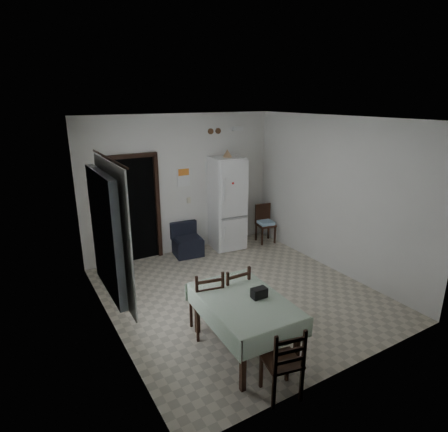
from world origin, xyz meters
TOP-DOWN VIEW (x-y plane):
  - ground at (0.00, 0.00)m, footprint 4.50×4.50m
  - ceiling at (0.00, 0.00)m, footprint 4.20×4.50m
  - wall_back at (0.00, 2.25)m, footprint 4.20×0.02m
  - wall_front at (0.00, -2.25)m, footprint 4.20×0.02m
  - wall_left at (-2.10, 0.00)m, footprint 0.02×4.50m
  - wall_right at (2.10, 0.00)m, footprint 0.02×4.50m
  - doorway at (-1.05, 2.45)m, footprint 1.06×0.52m
  - window_recess at (-2.15, -0.20)m, footprint 0.10×1.20m
  - curtain at (-2.04, -0.20)m, footprint 0.02×1.45m
  - curtain_rod at (-2.03, -0.20)m, footprint 0.02×1.60m
  - calendar at (0.05, 2.24)m, footprint 0.28×0.02m
  - calendar_image at (0.05, 2.23)m, footprint 0.24×0.01m
  - light_switch at (0.15, 2.24)m, footprint 0.08×0.02m
  - vent_left at (0.70, 2.23)m, footprint 0.12×0.03m
  - vent_right at (0.88, 2.23)m, footprint 0.12×0.03m
  - emergency_light at (1.35, 2.21)m, footprint 0.25×0.07m
  - fridge at (0.90, 1.93)m, footprint 0.72×0.72m
  - tan_cone at (0.91, 1.90)m, footprint 0.21×0.21m
  - navy_seat at (-0.04, 1.93)m, footprint 0.62×0.61m
  - corner_chair at (1.82, 1.71)m, footprint 0.43×0.43m
  - dining_table at (-0.76, -1.28)m, footprint 1.02×1.50m
  - black_bag at (-0.57, -1.35)m, footprint 0.20×0.13m
  - dining_chair_far_left at (-0.98, -0.68)m, footprint 0.50×0.50m
  - dining_chair_far_right at (-0.58, -0.70)m, footprint 0.41×0.41m
  - dining_chair_near_head at (-0.83, -2.15)m, footprint 0.46×0.46m

SIDE VIEW (x-z plane):
  - ground at x=0.00m, z-range 0.00..0.00m
  - navy_seat at x=-0.04m, z-range 0.00..0.68m
  - dining_table at x=-0.76m, z-range 0.00..0.76m
  - corner_chair at x=1.82m, z-range 0.00..0.87m
  - dining_chair_near_head at x=-0.83m, z-range 0.00..0.90m
  - dining_chair_far_right at x=-0.58m, z-range 0.00..0.95m
  - dining_chair_far_left at x=-0.98m, z-range 0.00..0.98m
  - black_bag at x=-0.57m, z-range 0.76..0.89m
  - fridge at x=0.90m, z-range 0.00..2.01m
  - doorway at x=-1.05m, z-range -0.05..2.17m
  - light_switch at x=0.15m, z-range 1.04..1.16m
  - wall_back at x=0.00m, z-range 0.00..2.90m
  - wall_front at x=0.00m, z-range 0.00..2.90m
  - wall_left at x=-2.10m, z-range 0.00..2.90m
  - wall_right at x=2.10m, z-range 0.00..2.90m
  - window_recess at x=-2.15m, z-range 0.75..2.35m
  - curtain at x=-2.04m, z-range 0.62..2.48m
  - calendar at x=0.05m, z-range 1.42..1.82m
  - calendar_image at x=0.05m, z-range 1.65..1.79m
  - tan_cone at x=0.91m, z-range 2.01..2.17m
  - curtain_rod at x=-2.03m, z-range 2.49..2.51m
  - vent_left at x=0.70m, z-range 2.46..2.58m
  - vent_right at x=0.88m, z-range 2.46..2.58m
  - emergency_light at x=1.35m, z-range 2.50..2.59m
  - ceiling at x=0.00m, z-range 2.89..2.91m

